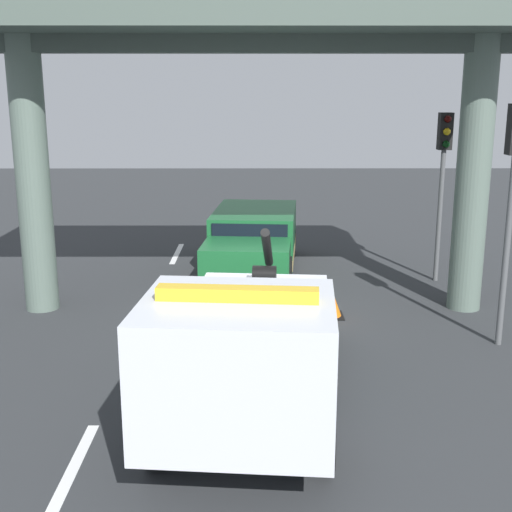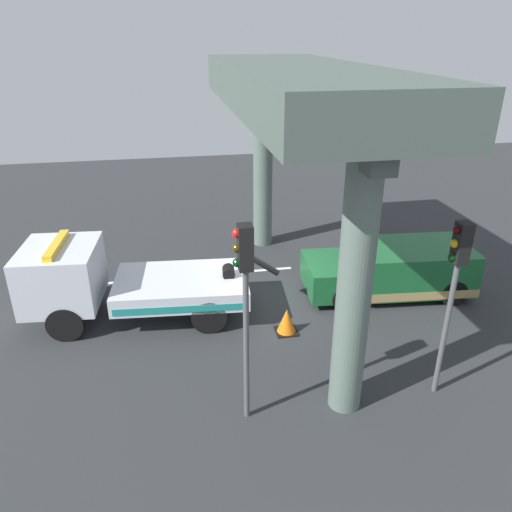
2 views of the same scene
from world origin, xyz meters
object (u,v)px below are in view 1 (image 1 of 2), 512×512
towed_van_green (253,242)px  traffic_cone_orange (329,301)px  traffic_light_near (443,160)px  tow_truck_white (249,344)px

towed_van_green → traffic_cone_orange: towed_van_green is taller
towed_van_green → traffic_light_near: size_ratio=1.26×
tow_truck_white → traffic_light_near: 9.14m
towed_van_green → traffic_light_near: traffic_light_near is taller
traffic_light_near → traffic_cone_orange: traffic_light_near is taller
tow_truck_white → towed_van_green: (-8.68, 0.07, -0.42)m
towed_van_green → traffic_light_near: bearing=76.5°
traffic_light_near → towed_van_green: bearing=-103.5°
tow_truck_white → traffic_light_near: size_ratio=1.72×
towed_van_green → traffic_cone_orange: size_ratio=7.36×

